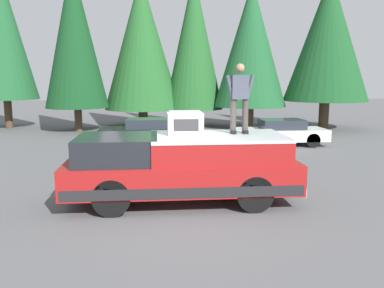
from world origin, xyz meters
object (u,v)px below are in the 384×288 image
object	(u,v)px
compressor_unit	(185,123)
parked_car_black	(146,131)
pickup_truck	(182,167)
parked_car_white	(280,132)
person_on_truck_bed	(240,97)

from	to	relation	value
compressor_unit	parked_car_black	bearing A→B (deg)	7.68
pickup_truck	parked_car_black	xyz separation A→B (m)	(8.69, 1.05, -0.29)
compressor_unit	parked_car_white	bearing A→B (deg)	-31.98
pickup_truck	person_on_truck_bed	bearing A→B (deg)	-82.05
person_on_truck_bed	parked_car_black	size ratio (longest dim) A/B	0.41
parked_car_black	pickup_truck	bearing A→B (deg)	-173.09
person_on_truck_bed	parked_car_black	distance (m)	9.06
pickup_truck	parked_car_black	distance (m)	8.75
compressor_unit	pickup_truck	bearing A→B (deg)	149.83
pickup_truck	parked_car_white	bearing A→B (deg)	-31.94
pickup_truck	compressor_unit	distance (m)	1.07
pickup_truck	person_on_truck_bed	size ratio (longest dim) A/B	3.28
pickup_truck	person_on_truck_bed	world-z (taller)	person_on_truck_bed
parked_car_black	person_on_truck_bed	bearing A→B (deg)	-163.72
pickup_truck	parked_car_black	world-z (taller)	pickup_truck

